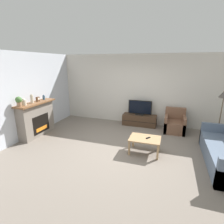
{
  "coord_description": "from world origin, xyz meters",
  "views": [
    {
      "loc": [
        1.15,
        -4.32,
        2.37
      ],
      "look_at": [
        -0.57,
        0.76,
        0.85
      ],
      "focal_mm": 28.0,
      "sensor_mm": 36.0,
      "label": 1
    }
  ],
  "objects_px": {
    "tv_stand": "(139,120)",
    "fireplace": "(36,119)",
    "potted_plant": "(19,101)",
    "armchair": "(175,124)",
    "remote": "(148,138)",
    "mantel_vase_centre_left": "(32,99)",
    "tv": "(140,108)",
    "mantel_clock": "(38,99)",
    "coffee_table": "(145,140)",
    "mantel_vase_left": "(24,102)",
    "mantel_vase_right": "(44,97)",
    "floor_lamp": "(224,98)"
  },
  "relations": [
    {
      "from": "mantel_vase_left",
      "to": "coffee_table",
      "type": "xyz_separation_m",
      "value": [
        3.6,
        0.35,
        -0.86
      ]
    },
    {
      "from": "coffee_table",
      "to": "remote",
      "type": "bearing_deg",
      "value": 13.89
    },
    {
      "from": "mantel_vase_left",
      "to": "mantel_vase_right",
      "type": "height_order",
      "value": "mantel_vase_left"
    },
    {
      "from": "potted_plant",
      "to": "tv_stand",
      "type": "relative_size",
      "value": 0.23
    },
    {
      "from": "fireplace",
      "to": "tv",
      "type": "xyz_separation_m",
      "value": [
        3.1,
        2.03,
        0.11
      ]
    },
    {
      "from": "mantel_vase_right",
      "to": "coffee_table",
      "type": "height_order",
      "value": "mantel_vase_right"
    },
    {
      "from": "mantel_vase_right",
      "to": "armchair",
      "type": "bearing_deg",
      "value": 17.27
    },
    {
      "from": "mantel_vase_left",
      "to": "floor_lamp",
      "type": "xyz_separation_m",
      "value": [
        5.63,
        1.82,
        0.13
      ]
    },
    {
      "from": "potted_plant",
      "to": "mantel_clock",
      "type": "bearing_deg",
      "value": 89.94
    },
    {
      "from": "mantel_clock",
      "to": "floor_lamp",
      "type": "relative_size",
      "value": 0.09
    },
    {
      "from": "mantel_clock",
      "to": "tv_stand",
      "type": "xyz_separation_m",
      "value": [
        3.08,
        1.89,
        -0.99
      ]
    },
    {
      "from": "tv",
      "to": "armchair",
      "type": "distance_m",
      "value": 1.38
    },
    {
      "from": "remote",
      "to": "floor_lamp",
      "type": "distance_m",
      "value": 2.6
    },
    {
      "from": "tv_stand",
      "to": "mantel_vase_centre_left",
      "type": "bearing_deg",
      "value": -145.23
    },
    {
      "from": "tv_stand",
      "to": "floor_lamp",
      "type": "distance_m",
      "value": 2.87
    },
    {
      "from": "mantel_vase_left",
      "to": "tv_stand",
      "type": "xyz_separation_m",
      "value": [
        3.08,
        2.47,
        -1.01
      ]
    },
    {
      "from": "tv",
      "to": "floor_lamp",
      "type": "xyz_separation_m",
      "value": [
        2.55,
        -0.65,
        0.67
      ]
    },
    {
      "from": "mantel_clock",
      "to": "armchair",
      "type": "bearing_deg",
      "value": 20.68
    },
    {
      "from": "coffee_table",
      "to": "remote",
      "type": "relative_size",
      "value": 5.51
    },
    {
      "from": "mantel_clock",
      "to": "remote",
      "type": "xyz_separation_m",
      "value": [
        3.68,
        -0.21,
        -0.77
      ]
    },
    {
      "from": "armchair",
      "to": "remote",
      "type": "relative_size",
      "value": 5.55
    },
    {
      "from": "coffee_table",
      "to": "potted_plant",
      "type": "bearing_deg",
      "value": -171.53
    },
    {
      "from": "tv_stand",
      "to": "mantel_vase_left",
      "type": "bearing_deg",
      "value": -141.32
    },
    {
      "from": "mantel_vase_right",
      "to": "potted_plant",
      "type": "distance_m",
      "value": 1.06
    },
    {
      "from": "tv_stand",
      "to": "remote",
      "type": "relative_size",
      "value": 8.71
    },
    {
      "from": "mantel_vase_centre_left",
      "to": "potted_plant",
      "type": "relative_size",
      "value": 0.98
    },
    {
      "from": "mantel_vase_centre_left",
      "to": "mantel_vase_right",
      "type": "distance_m",
      "value": 0.55
    },
    {
      "from": "mantel_vase_left",
      "to": "floor_lamp",
      "type": "distance_m",
      "value": 5.92
    },
    {
      "from": "mantel_vase_centre_left",
      "to": "tv",
      "type": "bearing_deg",
      "value": 34.75
    },
    {
      "from": "fireplace",
      "to": "mantel_clock",
      "type": "xyz_separation_m",
      "value": [
        0.02,
        0.15,
        0.63
      ]
    },
    {
      "from": "mantel_clock",
      "to": "floor_lamp",
      "type": "bearing_deg",
      "value": 12.39
    },
    {
      "from": "mantel_vase_left",
      "to": "tv",
      "type": "height_order",
      "value": "mantel_vase_left"
    },
    {
      "from": "potted_plant",
      "to": "remote",
      "type": "bearing_deg",
      "value": 8.59
    },
    {
      "from": "armchair",
      "to": "mantel_vase_left",
      "type": "bearing_deg",
      "value": -152.95
    },
    {
      "from": "potted_plant",
      "to": "floor_lamp",
      "type": "distance_m",
      "value": 5.98
    },
    {
      "from": "armchair",
      "to": "potted_plant",
      "type": "bearing_deg",
      "value": -151.1
    },
    {
      "from": "mantel_vase_centre_left",
      "to": "armchair",
      "type": "relative_size",
      "value": 0.36
    },
    {
      "from": "fireplace",
      "to": "armchair",
      "type": "xyz_separation_m",
      "value": [
        4.39,
        1.8,
        -0.3
      ]
    },
    {
      "from": "mantel_vase_right",
      "to": "mantel_clock",
      "type": "height_order",
      "value": "mantel_vase_right"
    },
    {
      "from": "tv_stand",
      "to": "fireplace",
      "type": "bearing_deg",
      "value": -146.76
    },
    {
      "from": "fireplace",
      "to": "coffee_table",
      "type": "distance_m",
      "value": 3.63
    },
    {
      "from": "floor_lamp",
      "to": "tv",
      "type": "bearing_deg",
      "value": 165.73
    },
    {
      "from": "floor_lamp",
      "to": "mantel_clock",
      "type": "bearing_deg",
      "value": -167.61
    },
    {
      "from": "mantel_clock",
      "to": "tv_stand",
      "type": "bearing_deg",
      "value": 31.46
    },
    {
      "from": "mantel_vase_right",
      "to": "floor_lamp",
      "type": "relative_size",
      "value": 0.11
    },
    {
      "from": "armchair",
      "to": "remote",
      "type": "height_order",
      "value": "armchair"
    },
    {
      "from": "fireplace",
      "to": "coffee_table",
      "type": "relative_size",
      "value": 1.79
    },
    {
      "from": "mantel_vase_centre_left",
      "to": "tv",
      "type": "height_order",
      "value": "mantel_vase_centre_left"
    },
    {
      "from": "mantel_vase_right",
      "to": "floor_lamp",
      "type": "bearing_deg",
      "value": 9.53
    },
    {
      "from": "coffee_table",
      "to": "floor_lamp",
      "type": "height_order",
      "value": "floor_lamp"
    }
  ]
}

